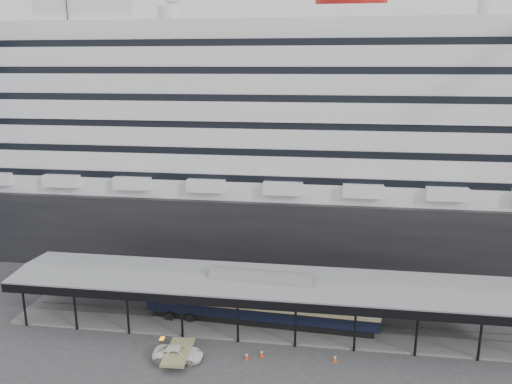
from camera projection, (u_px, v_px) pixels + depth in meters
ground at (265, 349)px, 49.22m from camera, size 200.00×200.00×0.00m
cruise_ship at (292, 125)px, 75.36m from camera, size 130.00×30.00×43.90m
platform_canopy at (271, 304)px, 53.43m from camera, size 56.00×9.18×5.30m
port_truck at (178, 354)px, 47.25m from camera, size 4.78×2.36×1.30m
pullman_carriage at (261, 298)px, 53.43m from camera, size 25.09×4.62×24.49m
traffic_cone_left at (262, 353)px, 47.92m from camera, size 0.44×0.44×0.72m
traffic_cone_mid at (247, 356)px, 47.44m from camera, size 0.43×0.43×0.70m
traffic_cone_right at (335, 358)px, 47.12m from camera, size 0.37×0.37×0.66m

